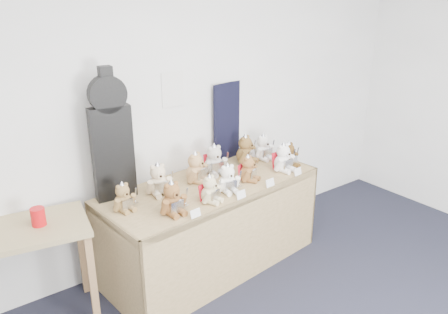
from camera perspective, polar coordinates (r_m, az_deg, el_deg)
room_shell at (r=3.77m, az=-6.70°, el=8.76°), size 6.00×6.00×6.00m
display_table at (r=3.74m, az=-0.86°, el=-6.21°), size 1.98×0.98×0.80m
side_table at (r=3.39m, az=-25.43°, el=-10.49°), size 1.04×0.69×0.80m
guitar_case at (r=3.39m, az=-14.51°, el=2.61°), size 0.32×0.12×1.03m
navy_board at (r=4.23m, az=1.36°, el=4.92°), size 0.55×0.12×0.75m
red_cup at (r=3.30m, az=-23.10°, el=-7.19°), size 0.10×0.10×0.13m
teddy_front_far_left at (r=3.20m, az=-6.74°, el=-5.52°), size 0.23×0.19×0.28m
teddy_front_left at (r=3.36m, az=-1.83°, el=-4.36°), size 0.21×0.19×0.25m
teddy_front_centre at (r=3.52m, az=0.52°, el=-2.97°), size 0.22×0.19×0.27m
teddy_front_right at (r=3.74m, az=3.18°, el=-1.64°), size 0.21×0.20×0.25m
teddy_front_far_right at (r=3.98m, az=7.76°, el=-0.21°), size 0.24×0.21×0.29m
teddy_front_end at (r=4.07m, az=8.44°, el=0.11°), size 0.22×0.20×0.27m
teddy_back_left at (r=3.52m, az=-8.56°, el=-3.04°), size 0.24×0.21×0.29m
teddy_back_centre_left at (r=3.71m, az=-3.65°, el=-1.54°), size 0.25×0.24×0.30m
teddy_back_centre_right at (r=3.87m, az=-1.25°, el=-0.54°), size 0.25×0.22×0.30m
teddy_back_right at (r=4.14m, az=2.87°, el=0.87°), size 0.25×0.24×0.30m
teddy_back_end at (r=4.24m, az=5.15°, el=1.16°), size 0.23×0.18×0.28m
teddy_back_far_left at (r=3.32m, az=-12.99°, el=-5.26°), size 0.20×0.17×0.24m
entry_card_a at (r=3.16m, az=-3.74°, el=-7.35°), size 0.09×0.03×0.06m
entry_card_b at (r=3.43m, az=2.25°, el=-4.93°), size 0.09×0.03×0.07m
entry_card_c at (r=3.66m, az=6.04°, el=-3.37°), size 0.09×0.03×0.07m
entry_card_d at (r=3.92m, az=9.62°, el=-1.90°), size 0.09×0.03×0.06m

